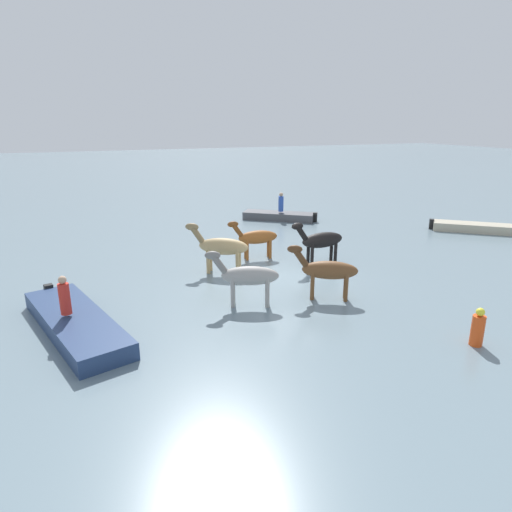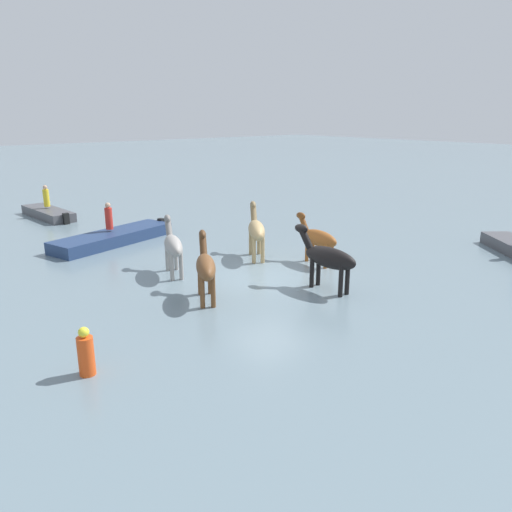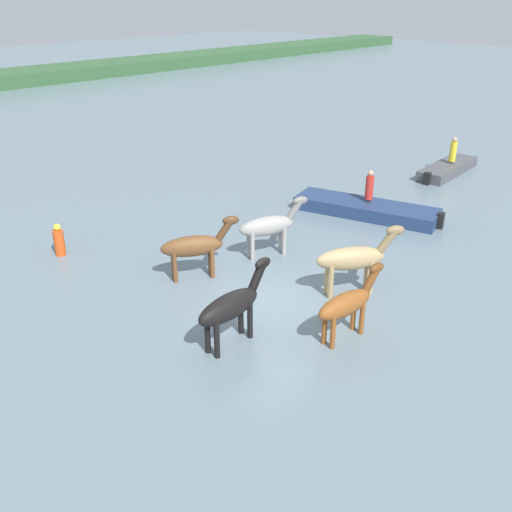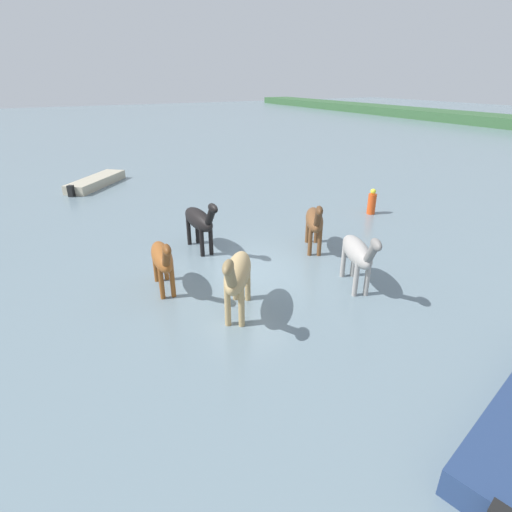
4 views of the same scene
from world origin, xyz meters
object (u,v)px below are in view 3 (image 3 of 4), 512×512
object	(u,v)px
horse_rear_stallion	(347,304)
person_boatman_standing	(453,150)
horse_chestnut_trailing	(269,226)
buoy_channel_marker	(59,241)
horse_gray_outer	(195,246)
horse_mid_herd	(231,306)
boat_launch_far	(366,211)
person_helmsman_aft	(370,186)
horse_dark_mare	(354,258)
boat_tender_starboard	(447,170)

from	to	relation	value
horse_rear_stallion	person_boatman_standing	bearing A→B (deg)	24.26
horse_chestnut_trailing	buoy_channel_marker	bearing A→B (deg)	156.25
buoy_channel_marker	horse_gray_outer	bearing A→B (deg)	-65.48
horse_mid_herd	buoy_channel_marker	distance (m)	8.18
horse_gray_outer	person_boatman_standing	distance (m)	16.20
boat_launch_far	horse_rear_stallion	bearing A→B (deg)	105.40
person_helmsman_aft	buoy_channel_marker	world-z (taller)	person_helmsman_aft
horse_mid_herd	person_helmsman_aft	bearing A→B (deg)	13.17
horse_dark_mare	horse_mid_herd	bearing A→B (deg)	-154.63
person_boatman_standing	horse_mid_herd	bearing A→B (deg)	-170.34
horse_chestnut_trailing	person_boatman_standing	bearing A→B (deg)	22.91
horse_mid_herd	boat_tender_starboard	bearing A→B (deg)	7.95
buoy_channel_marker	person_helmsman_aft	bearing A→B (deg)	-26.55
person_helmsman_aft	buoy_channel_marker	distance (m)	11.95
horse_gray_outer	person_boatman_standing	size ratio (longest dim) A/B	1.98
horse_rear_stallion	person_boatman_standing	xyz separation A→B (m)	(15.77, 5.01, 0.13)
horse_chestnut_trailing	buoy_channel_marker	size ratio (longest dim) A/B	2.16
horse_rear_stallion	horse_gray_outer	distance (m)	5.47
person_boatman_standing	buoy_channel_marker	world-z (taller)	person_boatman_standing
boat_launch_far	buoy_channel_marker	bearing A→B (deg)	47.54
horse_mid_herd	horse_rear_stallion	distance (m)	2.97
horse_gray_outer	horse_mid_herd	bearing A→B (deg)	-87.04
boat_tender_starboard	horse_chestnut_trailing	bearing A→B (deg)	176.66
boat_launch_far	person_helmsman_aft	size ratio (longest dim) A/B	5.01
person_helmsman_aft	boat_tender_starboard	bearing A→B (deg)	2.38
horse_gray_outer	boat_launch_far	size ratio (longest dim) A/B	0.40
person_helmsman_aft	boat_launch_far	bearing A→B (deg)	-161.09
horse_gray_outer	boat_launch_far	world-z (taller)	horse_gray_outer
boat_tender_starboard	person_helmsman_aft	size ratio (longest dim) A/B	3.98
horse_mid_herd	person_helmsman_aft	xyz separation A→B (m)	(10.38, 2.82, 0.06)
person_boatman_standing	person_helmsman_aft	size ratio (longest dim) A/B	1.00
horse_chestnut_trailing	person_helmsman_aft	xyz separation A→B (m)	(5.74, -0.16, 0.09)
boat_launch_far	person_boatman_standing	bearing A→B (deg)	-102.89
boat_tender_starboard	boat_launch_far	world-z (taller)	boat_launch_far
horse_rear_stallion	person_boatman_standing	size ratio (longest dim) A/B	1.98
boat_launch_far	person_helmsman_aft	bearing A→B (deg)	-86.28
horse_rear_stallion	boat_launch_far	distance (m)	9.26
person_boatman_standing	person_helmsman_aft	world-z (taller)	person_helmsman_aft
horse_rear_stallion	person_boatman_standing	distance (m)	16.54
horse_chestnut_trailing	horse_gray_outer	world-z (taller)	horse_chestnut_trailing
horse_gray_outer	boat_tender_starboard	world-z (taller)	horse_gray_outer
horse_rear_stallion	boat_tender_starboard	xyz separation A→B (m)	(15.53, 5.07, -0.84)
person_boatman_standing	buoy_channel_marker	bearing A→B (deg)	164.47
horse_chestnut_trailing	boat_launch_far	xyz separation A→B (m)	(5.54, -0.23, -0.89)
horse_gray_outer	boat_tender_starboard	distance (m)	15.99
horse_rear_stallion	buoy_channel_marker	xyz separation A→B (m)	(-2.54, 10.10, -0.49)
person_boatman_standing	horse_chestnut_trailing	bearing A→B (deg)	-179.65
horse_chestnut_trailing	horse_gray_outer	xyz separation A→B (m)	(-2.82, 0.53, -0.00)
horse_dark_mare	buoy_channel_marker	xyz separation A→B (m)	(-4.66, 8.80, -0.63)
horse_gray_outer	boat_tender_starboard	xyz separation A→B (m)	(15.96, -0.39, -0.91)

